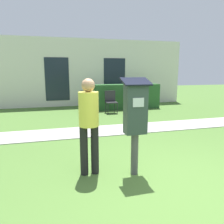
{
  "coord_description": "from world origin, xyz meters",
  "views": [
    {
      "loc": [
        -1.66,
        -2.63,
        1.7
      ],
      "look_at": [
        -0.75,
        0.65,
        1.05
      ],
      "focal_mm": 35.0,
      "sensor_mm": 36.0,
      "label": 1
    }
  ],
  "objects_px": {
    "outdoor_chair_middle": "(111,100)",
    "outdoor_chair_right": "(132,99)",
    "outdoor_chair_left": "(86,100)",
    "person_standing": "(89,119)",
    "parking_meter": "(135,114)"
  },
  "relations": [
    {
      "from": "parking_meter",
      "to": "outdoor_chair_middle",
      "type": "distance_m",
      "value": 5.43
    },
    {
      "from": "parking_meter",
      "to": "outdoor_chair_middle",
      "type": "relative_size",
      "value": 1.77
    },
    {
      "from": "outdoor_chair_left",
      "to": "outdoor_chair_right",
      "type": "bearing_deg",
      "value": -25.09
    },
    {
      "from": "parking_meter",
      "to": "outdoor_chair_middle",
      "type": "bearing_deg",
      "value": 79.11
    },
    {
      "from": "parking_meter",
      "to": "person_standing",
      "type": "distance_m",
      "value": 0.75
    },
    {
      "from": "outdoor_chair_left",
      "to": "person_standing",
      "type": "bearing_deg",
      "value": -114.84
    },
    {
      "from": "outdoor_chair_right",
      "to": "outdoor_chair_middle",
      "type": "bearing_deg",
      "value": -154.91
    },
    {
      "from": "person_standing",
      "to": "outdoor_chair_left",
      "type": "distance_m",
      "value": 5.49
    },
    {
      "from": "outdoor_chair_middle",
      "to": "outdoor_chair_right",
      "type": "relative_size",
      "value": 1.0
    },
    {
      "from": "person_standing",
      "to": "outdoor_chair_left",
      "type": "bearing_deg",
      "value": 94.89
    },
    {
      "from": "outdoor_chair_middle",
      "to": "outdoor_chair_right",
      "type": "distance_m",
      "value": 0.95
    },
    {
      "from": "parking_meter",
      "to": "outdoor_chair_right",
      "type": "distance_m",
      "value": 5.71
    },
    {
      "from": "outdoor_chair_left",
      "to": "outdoor_chair_middle",
      "type": "xyz_separation_m",
      "value": [
        0.95,
        -0.31,
        0.0
      ]
    },
    {
      "from": "person_standing",
      "to": "outdoor_chair_middle",
      "type": "bearing_deg",
      "value": 84.39
    },
    {
      "from": "parking_meter",
      "to": "outdoor_chair_right",
      "type": "height_order",
      "value": "parking_meter"
    }
  ]
}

